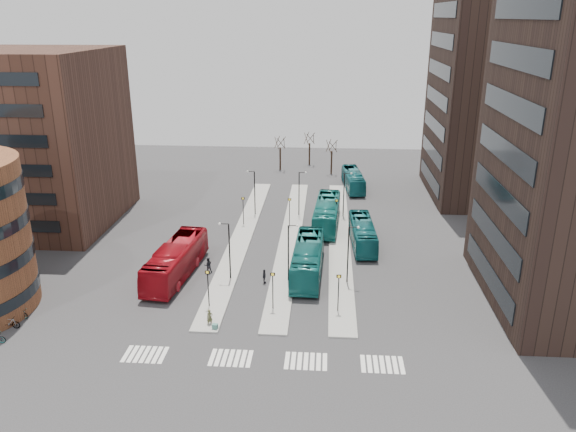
# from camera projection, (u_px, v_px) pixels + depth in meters

# --- Properties ---
(ground) EXTENTS (160.00, 160.00, 0.00)m
(ground) POSITION_uv_depth(u_px,v_px,m) (235.00, 390.00, 40.96)
(ground) COLOR #2A2A2C
(ground) RESTS_ON ground
(island_left) EXTENTS (2.50, 45.00, 0.15)m
(island_left) POSITION_uv_depth(u_px,v_px,m) (242.00, 236.00, 69.37)
(island_left) COLOR gray
(island_left) RESTS_ON ground
(island_mid) EXTENTS (2.50, 45.00, 0.15)m
(island_mid) POSITION_uv_depth(u_px,v_px,m) (290.00, 237.00, 68.96)
(island_mid) COLOR gray
(island_mid) RESTS_ON ground
(island_right) EXTENTS (2.50, 45.00, 0.15)m
(island_right) POSITION_uv_depth(u_px,v_px,m) (339.00, 238.00, 68.55)
(island_right) COLOR gray
(island_right) RESTS_ON ground
(suitcase) EXTENTS (0.50, 0.42, 0.58)m
(suitcase) POSITION_uv_depth(u_px,v_px,m) (215.00, 327.00, 48.67)
(suitcase) COLOR navy
(suitcase) RESTS_ON ground
(red_bus) EXTENTS (4.21, 13.04, 3.57)m
(red_bus) POSITION_uv_depth(u_px,v_px,m) (176.00, 260.00, 58.36)
(red_bus) COLOR maroon
(red_bus) RESTS_ON ground
(teal_bus_a) EXTENTS (3.25, 12.41, 3.44)m
(teal_bus_a) POSITION_uv_depth(u_px,v_px,m) (308.00, 259.00, 58.87)
(teal_bus_a) COLOR #125C5B
(teal_bus_a) RESTS_ON ground
(teal_bus_b) EXTENTS (3.61, 12.51, 3.44)m
(teal_bus_b) POSITION_uv_depth(u_px,v_px,m) (327.00, 213.00, 72.28)
(teal_bus_b) COLOR #166E69
(teal_bus_b) RESTS_ON ground
(teal_bus_c) EXTENTS (3.01, 10.74, 2.96)m
(teal_bus_c) POSITION_uv_depth(u_px,v_px,m) (363.00, 233.00, 66.35)
(teal_bus_c) COLOR #12595D
(teal_bus_c) RESTS_ON ground
(teal_bus_d) EXTENTS (3.54, 10.65, 2.91)m
(teal_bus_d) POSITION_uv_depth(u_px,v_px,m) (353.00, 180.00, 87.98)
(teal_bus_d) COLOR #135A61
(teal_bus_d) RESTS_ON ground
(traveller) EXTENTS (0.66, 0.59, 1.52)m
(traveller) POSITION_uv_depth(u_px,v_px,m) (210.00, 318.00, 49.27)
(traveller) COLOR #4A4B2D
(traveller) RESTS_ON ground
(commuter_a) EXTENTS (1.02, 0.92, 1.73)m
(commuter_a) POSITION_uv_depth(u_px,v_px,m) (208.00, 265.00, 59.34)
(commuter_a) COLOR black
(commuter_a) RESTS_ON ground
(commuter_b) EXTENTS (0.55, 0.94, 1.50)m
(commuter_b) POSITION_uv_depth(u_px,v_px,m) (264.00, 276.00, 57.07)
(commuter_b) COLOR black
(commuter_b) RESTS_ON ground
(commuter_c) EXTENTS (1.17, 1.18, 1.63)m
(commuter_c) POSITION_uv_depth(u_px,v_px,m) (298.00, 273.00, 57.75)
(commuter_c) COLOR black
(commuter_c) RESTS_ON ground
(bicycle_mid) EXTENTS (1.87, 0.61, 1.11)m
(bicycle_mid) POSITION_uv_depth(u_px,v_px,m) (9.00, 323.00, 48.83)
(bicycle_mid) COLOR gray
(bicycle_mid) RESTS_ON ground
(bicycle_far) EXTENTS (1.79, 1.17, 0.89)m
(bicycle_far) POSITION_uv_depth(u_px,v_px,m) (21.00, 313.00, 50.69)
(bicycle_far) COLOR gray
(bicycle_far) RESTS_ON ground
(crosswalk_stripes) EXTENTS (22.35, 2.40, 0.01)m
(crosswalk_stripes) POSITION_uv_depth(u_px,v_px,m) (265.00, 359.00, 44.59)
(crosswalk_stripes) COLOR silver
(crosswalk_stripes) RESTS_ON ground
(office_block) EXTENTS (25.00, 20.12, 22.00)m
(office_block) POSITION_uv_depth(u_px,v_px,m) (11.00, 138.00, 71.46)
(office_block) COLOR #42281E
(office_block) RESTS_ON ground
(tower_far) EXTENTS (20.12, 20.00, 30.00)m
(tower_far) POSITION_uv_depth(u_px,v_px,m) (508.00, 95.00, 80.66)
(tower_far) COLOR black
(tower_far) RESTS_ON ground
(sign_poles) EXTENTS (12.45, 22.12, 3.65)m
(sign_poles) POSITION_uv_depth(u_px,v_px,m) (283.00, 241.00, 61.63)
(sign_poles) COLOR black
(sign_poles) RESTS_ON ground
(lamp_posts) EXTENTS (14.04, 20.24, 6.12)m
(lamp_posts) POSITION_uv_depth(u_px,v_px,m) (295.00, 216.00, 65.86)
(lamp_posts) COLOR black
(lamp_posts) RESTS_ON ground
(bare_trees) EXTENTS (10.97, 8.14, 5.90)m
(bare_trees) POSITION_uv_depth(u_px,v_px,m) (307.00, 154.00, 98.69)
(bare_trees) COLOR black
(bare_trees) RESTS_ON ground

